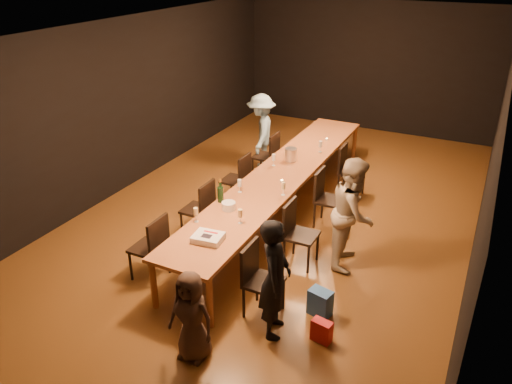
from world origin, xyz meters
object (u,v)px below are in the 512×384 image
at_px(chair_right_2, 330,199).
at_px(birthday_cake, 208,238).
at_px(chair_left_0, 148,247).
at_px(ice_bucket, 291,155).
at_px(chair_left_2, 235,179).
at_px(woman_tan, 353,213).
at_px(chair_right_1, 302,235).
at_px(champagne_bottle, 220,191).
at_px(chair_right_0, 264,281).
at_px(woman_birthday, 275,279).
at_px(plate_stack, 229,206).
at_px(table, 281,176).
at_px(chair_right_3, 352,172).
at_px(child, 191,316).
at_px(chair_left_1, 197,209).
at_px(man_blue, 261,132).
at_px(chair_left_3, 265,156).

height_order(chair_right_2, birthday_cake, chair_right_2).
distance_m(chair_left_0, ice_bucket, 3.08).
distance_m(chair_left_2, woman_tan, 2.48).
xyz_separation_m(chair_right_1, champagne_bottle, (-1.21, -0.11, 0.46)).
xyz_separation_m(chair_right_0, woman_birthday, (0.24, -0.23, 0.27)).
bearing_deg(chair_left_0, chair_right_0, -90.00).
distance_m(chair_left_2, plate_stack, 1.66).
distance_m(chair_right_0, woman_tan, 1.68).
distance_m(table, chair_right_3, 1.49).
bearing_deg(woman_birthday, child, 122.02).
bearing_deg(chair_right_3, chair_left_1, -35.31).
relative_size(chair_right_0, chair_right_1, 1.00).
xyz_separation_m(man_blue, plate_stack, (1.00, -3.09, 0.05)).
xyz_separation_m(woman_birthday, birthday_cake, (-1.06, 0.33, 0.06)).
bearing_deg(chair_right_2, champagne_bottle, -42.78).
bearing_deg(woman_birthday, chair_right_0, 28.55).
height_order(chair_left_2, birthday_cake, chair_left_2).
bearing_deg(chair_left_0, plate_stack, -36.83).
distance_m(chair_right_2, ice_bucket, 1.14).
distance_m(champagne_bottle, ice_bucket, 1.89).
bearing_deg(woman_birthday, birthday_cake, 54.41).
height_order(chair_left_0, plate_stack, chair_left_0).
distance_m(chair_right_2, chair_left_0, 2.94).
relative_size(birthday_cake, champagne_bottle, 1.11).
bearing_deg(ice_bucket, chair_right_1, -62.42).
bearing_deg(chair_right_2, ice_bucket, -121.17).
bearing_deg(woman_tan, chair_left_1, 90.64).
height_order(chair_left_0, chair_left_3, same).
bearing_deg(table, birthday_cake, -89.27).
distance_m(woman_tan, man_blue, 3.60).
distance_m(chair_right_3, chair_left_1, 2.94).
relative_size(chair_left_1, woman_birthday, 0.63).
height_order(chair_right_0, champagne_bottle, champagne_bottle).
relative_size(table, chair_left_2, 6.45).
height_order(birthday_cake, champagne_bottle, champagne_bottle).
relative_size(chair_right_0, woman_birthday, 0.63).
height_order(chair_left_2, ice_bucket, ice_bucket).
bearing_deg(birthday_cake, chair_right_2, 63.68).
height_order(chair_right_2, chair_left_0, same).
relative_size(chair_right_2, birthday_cake, 2.35).
bearing_deg(woman_birthday, chair_right_2, -13.10).
bearing_deg(plate_stack, chair_left_1, 159.51).
bearing_deg(plate_stack, chair_right_0, -43.22).
bearing_deg(man_blue, table, 13.91).
bearing_deg(chair_right_3, plate_stack, -20.55).
distance_m(woman_tan, birthday_cake, 2.02).
xyz_separation_m(chair_left_3, ice_bucket, (0.78, -0.65, 0.40)).
relative_size(woman_tan, champagne_bottle, 4.44).
bearing_deg(chair_left_1, chair_left_3, 0.00).
xyz_separation_m(chair_left_1, man_blue, (-0.30, 2.83, 0.29)).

